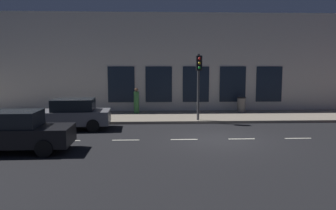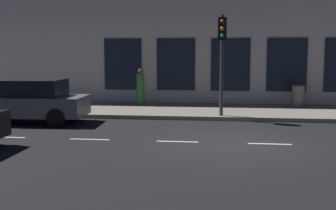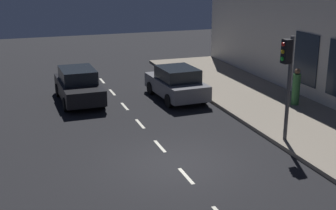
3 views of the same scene
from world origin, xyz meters
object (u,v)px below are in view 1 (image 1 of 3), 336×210
Objects in this scene: parked_car_0 at (13,132)px; traffic_light at (199,75)px; parked_car_2 at (72,114)px; pedestrian_0 at (136,101)px; trash_bin at (241,105)px.

traffic_light is at bearing 126.86° from parked_car_0.
traffic_light is 0.93× the size of parked_car_2.
parked_car_0 is at bearing 127.75° from traffic_light.
parked_car_0 is at bearing 20.23° from pedestrian_0.
pedestrian_0 is at bearing 154.20° from parked_car_0.
pedestrian_0 is (3.02, 3.68, -1.84)m from traffic_light.
parked_car_2 is at bearing 115.63° from trash_bin.
pedestrian_0 is (4.61, -3.13, 0.15)m from parked_car_2.
trash_bin is at bearing -45.72° from traffic_light.
pedestrian_0 is at bearing 50.64° from traffic_light.
traffic_light is 10.22m from parked_car_0.
traffic_light reaches higher than parked_car_2.
traffic_light is at bearing 134.28° from trash_bin.
traffic_light is 7.26m from parked_car_2.
parked_car_0 is at bearing 129.83° from trash_bin.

